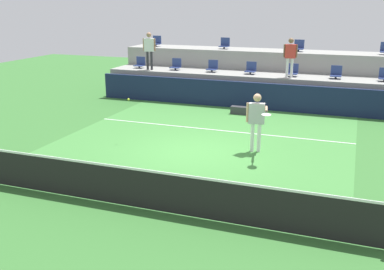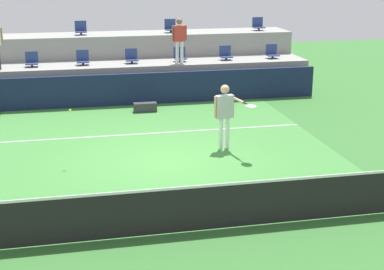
% 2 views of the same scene
% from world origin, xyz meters
% --- Properties ---
extents(ground_plane, '(40.00, 40.00, 0.00)m').
position_xyz_m(ground_plane, '(0.00, 0.00, 0.00)').
color(ground_plane, '#336B2D').
extents(court_inner_paint, '(9.00, 10.00, 0.01)m').
position_xyz_m(court_inner_paint, '(0.00, 1.00, 0.00)').
color(court_inner_paint, '#3D7F38').
rests_on(court_inner_paint, ground_plane).
extents(court_service_line, '(9.00, 0.06, 0.00)m').
position_xyz_m(court_service_line, '(0.00, 2.40, 0.01)').
color(court_service_line, white).
rests_on(court_service_line, ground_plane).
extents(tennis_net, '(10.48, 0.08, 1.07)m').
position_xyz_m(tennis_net, '(0.00, -4.00, 0.50)').
color(tennis_net, black).
rests_on(tennis_net, ground_plane).
extents(sponsor_backboard, '(13.00, 0.16, 1.10)m').
position_xyz_m(sponsor_backboard, '(0.00, 6.00, 0.55)').
color(sponsor_backboard, '#141E42').
rests_on(sponsor_backboard, ground_plane).
extents(seating_tier_lower, '(13.00, 1.80, 1.25)m').
position_xyz_m(seating_tier_lower, '(0.00, 7.30, 0.62)').
color(seating_tier_lower, gray).
rests_on(seating_tier_lower, ground_plane).
extents(seating_tier_upper, '(13.00, 1.80, 2.10)m').
position_xyz_m(seating_tier_upper, '(0.00, 9.10, 1.05)').
color(seating_tier_upper, gray).
rests_on(seating_tier_upper, ground_plane).
extents(stadium_chair_lower_far_left, '(0.44, 0.40, 0.52)m').
position_xyz_m(stadium_chair_lower_far_left, '(-5.36, 7.23, 1.46)').
color(stadium_chair_lower_far_left, '#2D2D33').
rests_on(stadium_chair_lower_far_left, seating_tier_lower).
extents(stadium_chair_lower_left, '(0.44, 0.40, 0.52)m').
position_xyz_m(stadium_chair_lower_left, '(-3.52, 7.23, 1.46)').
color(stadium_chair_lower_left, '#2D2D33').
rests_on(stadium_chair_lower_left, seating_tier_lower).
extents(stadium_chair_lower_mid_left, '(0.44, 0.40, 0.52)m').
position_xyz_m(stadium_chair_lower_mid_left, '(-1.76, 7.23, 1.46)').
color(stadium_chair_lower_mid_left, '#2D2D33').
rests_on(stadium_chair_lower_mid_left, seating_tier_lower).
extents(stadium_chair_lower_center, '(0.44, 0.40, 0.52)m').
position_xyz_m(stadium_chair_lower_center, '(-0.02, 7.23, 1.46)').
color(stadium_chair_lower_center, '#2D2D33').
rests_on(stadium_chair_lower_center, seating_tier_lower).
extents(stadium_chair_lower_mid_right, '(0.44, 0.40, 0.52)m').
position_xyz_m(stadium_chair_lower_mid_right, '(1.77, 7.23, 1.46)').
color(stadium_chair_lower_mid_right, '#2D2D33').
rests_on(stadium_chair_lower_mid_right, seating_tier_lower).
extents(stadium_chair_lower_right, '(0.44, 0.40, 0.52)m').
position_xyz_m(stadium_chair_lower_right, '(3.51, 7.23, 1.46)').
color(stadium_chair_lower_right, '#2D2D33').
rests_on(stadium_chair_lower_right, seating_tier_lower).
extents(stadium_chair_upper_far_left, '(0.44, 0.40, 0.52)m').
position_xyz_m(stadium_chair_upper_far_left, '(-5.31, 9.03, 2.31)').
color(stadium_chair_upper_far_left, '#2D2D33').
rests_on(stadium_chair_upper_far_left, seating_tier_upper).
extents(stadium_chair_upper_left, '(0.44, 0.40, 0.52)m').
position_xyz_m(stadium_chair_upper_left, '(-1.74, 9.03, 2.31)').
color(stadium_chair_upper_left, '#2D2D33').
rests_on(stadium_chair_upper_left, seating_tier_upper).
extents(stadium_chair_upper_right, '(0.44, 0.40, 0.52)m').
position_xyz_m(stadium_chair_upper_right, '(1.74, 9.03, 2.31)').
color(stadium_chair_upper_right, '#2D2D33').
rests_on(stadium_chair_upper_right, seating_tier_upper).
extents(tennis_player, '(0.90, 1.17, 1.74)m').
position_xyz_m(tennis_player, '(1.71, 0.58, 1.07)').
color(tennis_player, white).
rests_on(tennis_player, ground_plane).
extents(spectator_leaning_on_rail, '(0.59, 0.27, 1.69)m').
position_xyz_m(spectator_leaning_on_rail, '(-4.67, 6.85, 2.27)').
color(spectator_leaning_on_rail, '#2D2D33').
rests_on(spectator_leaning_on_rail, seating_tier_lower).
extents(spectator_in_white, '(0.57, 0.25, 1.61)m').
position_xyz_m(spectator_in_white, '(1.68, 6.85, 2.21)').
color(spectator_in_white, white).
rests_on(spectator_in_white, seating_tier_lower).
extents(tennis_ball, '(0.07, 0.07, 0.07)m').
position_xyz_m(tennis_ball, '(-2.26, 0.24, 1.36)').
color(tennis_ball, '#CCE033').
extents(equipment_bag, '(0.76, 0.28, 0.30)m').
position_xyz_m(equipment_bag, '(0.15, 4.94, 0.15)').
color(equipment_bag, '#333338').
rests_on(equipment_bag, ground_plane).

